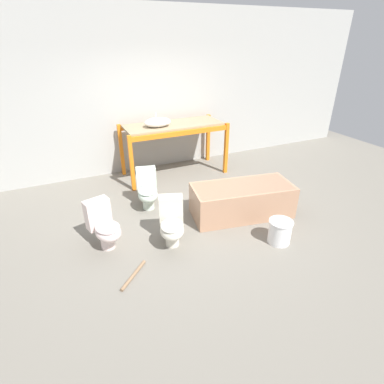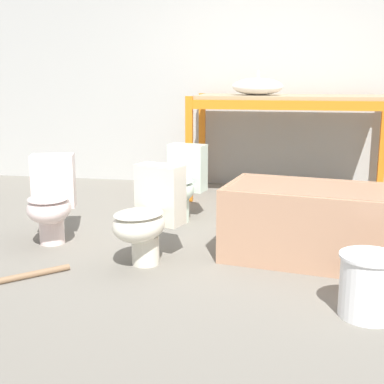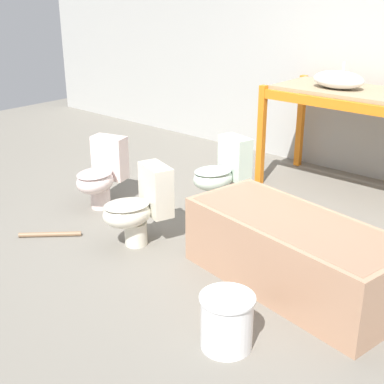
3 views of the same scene
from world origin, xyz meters
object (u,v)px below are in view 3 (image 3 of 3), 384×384
bathtub_main (293,248)px  toilet_extra (139,206)px  bucket_white (227,321)px  sink_basin (338,80)px  toilet_far (101,174)px  toilet_near (222,172)px

bathtub_main → toilet_extra: (-1.32, -0.25, 0.04)m
bucket_white → sink_basin: bearing=105.8°
bathtub_main → bucket_white: (0.07, -0.87, -0.12)m
sink_basin → toilet_extra: 2.42m
toilet_far → toilet_extra: (0.86, -0.32, 0.00)m
sink_basin → toilet_far: 2.52m
toilet_far → bathtub_main: bearing=-17.6°
bathtub_main → toilet_far: size_ratio=2.55×
sink_basin → toilet_far: (-1.46, -1.88, -0.82)m
toilet_far → bucket_white: toilet_far is taller
bathtub_main → toilet_extra: toilet_extra is taller
sink_basin → toilet_near: sink_basin is taller
bathtub_main → toilet_extra: 1.34m
sink_basin → bathtub_main: bearing=-69.7°
toilet_near → bathtub_main: bearing=-19.7°
bucket_white → bathtub_main: bearing=94.8°
sink_basin → bucket_white: sink_basin is taller
bathtub_main → toilet_near: 1.58m
toilet_far → bucket_white: bearing=-38.3°
sink_basin → toilet_far: size_ratio=0.78×
toilet_far → bucket_white: (2.25, -0.93, -0.16)m
bathtub_main → toilet_extra: size_ratio=2.55×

